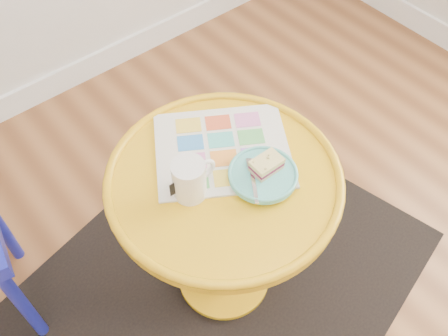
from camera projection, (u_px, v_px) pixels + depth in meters
rug at (224, 277)px, 1.78m from camera, size 1.51×1.36×0.01m
side_table at (224, 212)px, 1.44m from camera, size 0.63×0.63×0.60m
newspaper at (222, 150)px, 1.37m from camera, size 0.47×0.46×0.01m
mug at (190, 178)px, 1.24m from camera, size 0.12×0.09×0.11m
plate at (263, 175)px, 1.29m from camera, size 0.18×0.18×0.02m
cake_slice at (267, 165)px, 1.28m from camera, size 0.08×0.05×0.04m
fork at (253, 179)px, 1.27m from camera, size 0.09×0.13×0.00m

